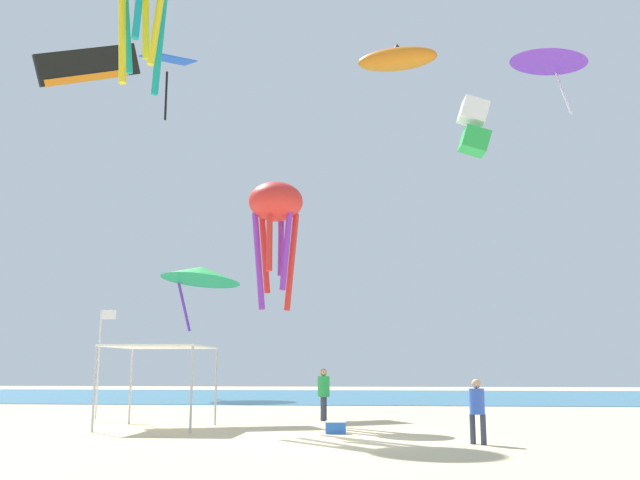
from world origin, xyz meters
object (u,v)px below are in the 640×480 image
(banner_flag, at_px, (101,353))
(kite_inflatable_orange, at_px, (397,59))
(canopy_tent, at_px, (160,350))
(kite_delta_green, at_px, (201,274))
(person_near_tent, at_px, (324,390))
(person_leftmost, at_px, (477,406))
(kite_octopus_red, at_px, (276,208))
(cooler_box, at_px, (336,427))
(kite_delta_purple, at_px, (549,56))
(kite_box_white, at_px, (474,127))
(kite_parafoil_black, at_px, (88,65))
(kite_diamond_blue, at_px, (167,62))

(banner_flag, height_order, kite_inflatable_orange, kite_inflatable_orange)
(canopy_tent, bearing_deg, kite_delta_green, 101.59)
(person_near_tent, height_order, banner_flag, banner_flag)
(person_leftmost, distance_m, kite_inflatable_orange, 28.65)
(banner_flag, xyz_separation_m, kite_octopus_red, (6.77, -1.27, 5.14))
(kite_inflatable_orange, relative_size, kite_delta_green, 0.70)
(canopy_tent, bearing_deg, cooler_box, -13.25)
(person_leftmost, distance_m, kite_delta_purple, 28.98)
(cooler_box, height_order, kite_box_white, kite_box_white)
(person_near_tent, relative_size, banner_flag, 0.46)
(kite_parafoil_black, bearing_deg, kite_octopus_red, 109.32)
(kite_inflatable_orange, relative_size, kite_box_white, 2.21)
(kite_delta_purple, distance_m, kite_box_white, 17.03)
(person_near_tent, height_order, kite_delta_purple, kite_delta_purple)
(canopy_tent, height_order, kite_diamond_blue, kite_diamond_blue)
(person_near_tent, bearing_deg, banner_flag, 95.47)
(kite_box_white, bearing_deg, kite_octopus_red, 94.05)
(cooler_box, bearing_deg, kite_box_white, 46.25)
(kite_diamond_blue, xyz_separation_m, kite_parafoil_black, (-2.67, -4.33, -2.03))
(banner_flag, bearing_deg, cooler_box, -29.65)
(canopy_tent, height_order, kite_octopus_red, kite_octopus_red)
(cooler_box, relative_size, kite_diamond_blue, 0.14)
(person_near_tent, height_order, kite_inflatable_orange, kite_inflatable_orange)
(canopy_tent, height_order, banner_flag, banner_flag)
(canopy_tent, bearing_deg, kite_diamond_blue, 108.67)
(banner_flag, distance_m, kite_box_white, 16.42)
(person_near_tent, distance_m, kite_octopus_red, 6.76)
(person_leftmost, bearing_deg, kite_delta_green, -30.11)
(kite_parafoil_black, bearing_deg, kite_box_white, 124.87)
(kite_delta_purple, relative_size, kite_delta_green, 0.86)
(person_leftmost, distance_m, kite_delta_green, 29.19)
(person_leftmost, relative_size, kite_delta_green, 0.22)
(kite_octopus_red, distance_m, kite_parafoil_black, 16.11)
(kite_box_white, distance_m, kite_parafoil_black, 20.13)
(banner_flag, distance_m, kite_diamond_blue, 19.63)
(kite_box_white, xyz_separation_m, kite_delta_green, (-14.87, 17.21, -3.14))
(canopy_tent, bearing_deg, kite_inflatable_orange, 65.23)
(kite_delta_purple, xyz_separation_m, kite_box_white, (-6.17, -13.27, -8.70))
(kite_delta_green, bearing_deg, banner_flag, -43.73)
(person_leftmost, distance_m, kite_box_white, 12.58)
(banner_flag, height_order, kite_box_white, kite_box_white)
(kite_inflatable_orange, bearing_deg, kite_delta_green, 174.08)
(person_near_tent, distance_m, kite_box_white, 11.27)
(person_near_tent, distance_m, kite_delta_purple, 25.64)
(canopy_tent, xyz_separation_m, kite_box_white, (10.56, 3.79, 8.40))
(kite_delta_purple, relative_size, kite_inflatable_orange, 1.23)
(person_leftmost, bearing_deg, kite_octopus_red, -15.73)
(kite_parafoil_black, distance_m, kite_delta_green, 14.58)
(banner_flag, relative_size, kite_box_white, 1.80)
(person_near_tent, bearing_deg, kite_box_white, -83.49)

